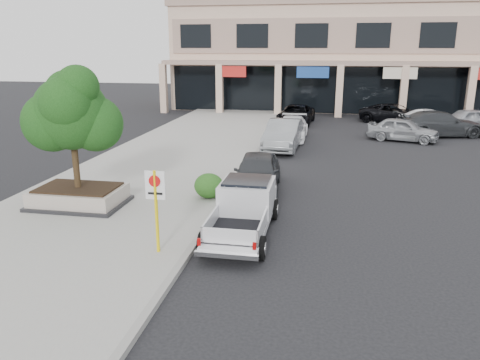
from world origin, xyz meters
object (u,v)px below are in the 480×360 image
object	(u,v)px
no_parking_sign	(156,200)
curb_car_b	(283,135)
curb_car_a	(257,172)
lot_car_b	(433,121)
planter	(79,196)
pickup_truck	(242,211)
curb_car_c	(291,128)
lot_car_d	(395,113)
lot_car_e	(475,119)
curb_car_d	(296,115)
lot_car_c	(440,124)
planter_tree	(77,113)
lot_car_a	(403,129)

from	to	relation	value
no_parking_sign	curb_car_b	size ratio (longest dim) A/B	0.46
curb_car_a	lot_car_b	xyz separation A→B (m)	(9.81, 15.79, -0.03)
planter	pickup_truck	bearing A→B (deg)	-12.27
curb_car_b	curb_car_c	xyz separation A→B (m)	(0.21, 3.09, -0.14)
pickup_truck	lot_car_d	size ratio (longest dim) A/B	0.95
planter	curb_car_c	xyz separation A→B (m)	(6.39, 14.63, 0.21)
lot_car_b	lot_car_e	distance (m)	3.36
curb_car_b	lot_car_d	distance (m)	13.28
curb_car_a	curb_car_c	xyz separation A→B (m)	(0.51, 11.21, -0.06)
curb_car_a	curb_car_d	world-z (taller)	curb_car_a
curb_car_b	lot_car_b	world-z (taller)	curb_car_b
lot_car_c	planter	bearing A→B (deg)	122.75
curb_car_c	planter	bearing A→B (deg)	-112.79
no_parking_sign	lot_car_b	size ratio (longest dim) A/B	0.53
pickup_truck	curb_car_a	xyz separation A→B (m)	(-0.24, 4.75, -0.03)
planter	curb_car_d	bearing A→B (deg)	73.06
lot_car_c	curb_car_d	bearing A→B (deg)	55.44
curb_car_b	curb_car_d	world-z (taller)	curb_car_b
no_parking_sign	lot_car_e	bearing A→B (deg)	58.36
curb_car_c	pickup_truck	bearing A→B (deg)	-90.16
pickup_truck	curb_car_a	world-z (taller)	pickup_truck
planter_tree	curb_car_d	world-z (taller)	planter_tree
lot_car_a	lot_car_b	world-z (taller)	lot_car_a
no_parking_sign	lot_car_c	xyz separation A→B (m)	(11.61, 20.50, -0.82)
no_parking_sign	lot_car_e	distance (m)	27.96
planter	curb_car_c	size ratio (longest dim) A/B	0.68
no_parking_sign	lot_car_a	size ratio (longest dim) A/B	0.55
pickup_truck	lot_car_d	xyz separation A→B (m)	(7.51, 23.87, -0.06)
curb_car_b	planter	bearing A→B (deg)	-114.66
no_parking_sign	curb_car_c	bearing A→B (deg)	82.75
planter_tree	lot_car_b	bearing A→B (deg)	50.76
lot_car_b	pickup_truck	bearing A→B (deg)	152.08
curb_car_b	lot_car_c	bearing A→B (deg)	34.40
planter_tree	lot_car_a	size ratio (longest dim) A/B	0.95
curb_car_c	lot_car_b	bearing A→B (deg)	27.02
planter	pickup_truck	world-z (taller)	pickup_truck
curb_car_c	curb_car_b	bearing A→B (deg)	-93.09
curb_car_c	lot_car_d	distance (m)	10.72
lot_car_d	no_parking_sign	bearing A→B (deg)	179.68
planter_tree	curb_car_d	size ratio (longest dim) A/B	0.78
lot_car_c	curb_car_c	bearing A→B (deg)	90.80
lot_car_d	lot_car_e	world-z (taller)	lot_car_e
curb_car_b	curb_car_c	distance (m)	3.10
curb_car_b	lot_car_d	size ratio (longest dim) A/B	0.97
no_parking_sign	curb_car_c	size ratio (longest dim) A/B	0.49
curb_car_a	lot_car_a	bearing A→B (deg)	54.52
planter	lot_car_a	bearing A→B (deg)	49.09
planter_tree	curb_car_b	world-z (taller)	planter_tree
curb_car_d	lot_car_d	distance (m)	7.59
curb_car_b	lot_car_d	bearing A→B (deg)	59.39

